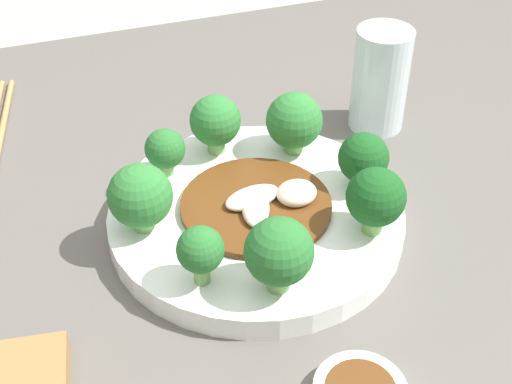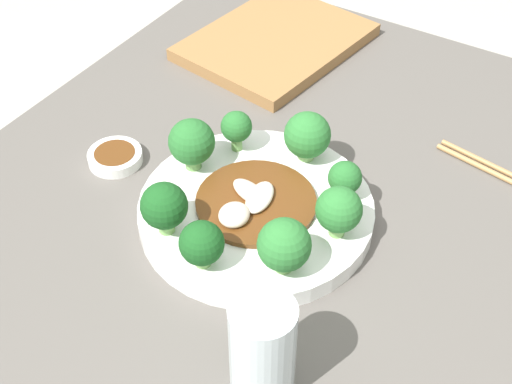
# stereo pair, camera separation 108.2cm
# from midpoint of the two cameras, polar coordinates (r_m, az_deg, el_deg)

# --- Properties ---
(plate) EXTENTS (0.29, 0.29, 0.02)m
(plate) POSITION_cam_midpoint_polar(r_m,az_deg,el_deg) (0.57, 20.52, -33.89)
(plate) COLOR white
(plate) RESTS_ON table
(broccoli_southwest) EXTENTS (0.04, 0.04, 0.06)m
(broccoli_southwest) POSITION_cam_midpoint_polar(r_m,az_deg,el_deg) (0.55, 16.14, -22.70)
(broccoli_southwest) COLOR #70A356
(broccoli_southwest) RESTS_ON plate
(broccoli_northeast) EXTENTS (0.06, 0.06, 0.07)m
(broccoli_northeast) POSITION_cam_midpoint_polar(r_m,az_deg,el_deg) (0.52, 30.21, -42.07)
(broccoli_northeast) COLOR #7AAD5B
(broccoli_northeast) RESTS_ON plate
(broccoli_southeast) EXTENTS (0.05, 0.05, 0.07)m
(broccoli_southeast) POSITION_cam_midpoint_polar(r_m,az_deg,el_deg) (0.49, 9.36, -39.14)
(broccoli_southeast) COLOR #7AAD5B
(broccoli_southeast) RESTS_ON plate
(broccoli_north) EXTENTS (0.05, 0.05, 0.06)m
(broccoli_north) POSITION_cam_midpoint_polar(r_m,az_deg,el_deg) (0.55, 34.68, -34.67)
(broccoli_north) COLOR #7AAD5B
(broccoli_north) RESTS_ON plate
(broccoli_south) EXTENTS (0.06, 0.06, 0.07)m
(broccoli_south) POSITION_cam_midpoint_polar(r_m,az_deg,el_deg) (0.52, 10.65, -26.59)
(broccoli_south) COLOR #70A356
(broccoli_south) RESTS_ON plate
(broccoli_east) EXTENTS (0.05, 0.05, 0.06)m
(broccoli_east) POSITION_cam_midpoint_polar(r_m,az_deg,el_deg) (0.50, 17.30, -44.23)
(broccoli_east) COLOR #7AAD5B
(broccoli_east) RESTS_ON plate
(broccoli_northwest) EXTENTS (0.04, 0.04, 0.05)m
(broccoli_northwest) POSITION_cam_midpoint_polar(r_m,az_deg,el_deg) (0.57, 32.66, -28.88)
(broccoli_northwest) COLOR #7AAD5B
(broccoli_northwest) RESTS_ON plate
(broccoli_west) EXTENTS (0.06, 0.06, 0.07)m
(broccoli_west) POSITION_cam_midpoint_polar(r_m,az_deg,el_deg) (0.57, 26.01, -22.97)
(broccoli_west) COLOR #89B76B
(broccoli_west) RESTS_ON plate
(stirfry_center) EXTENTS (0.15, 0.15, 0.02)m
(stirfry_center) POSITION_cam_midpoint_polar(r_m,az_deg,el_deg) (0.55, 20.77, -33.80)
(stirfry_center) COLOR #5B3314
(stirfry_center) RESTS_ON plate
(drinking_glass) EXTENTS (0.06, 0.06, 0.12)m
(drinking_glass) POSITION_cam_midpoint_polar(r_m,az_deg,el_deg) (0.53, 35.43, -56.16)
(drinking_glass) COLOR silver
(drinking_glass) RESTS_ON table
(sauce_dish) EXTENTS (0.07, 0.07, 0.02)m
(sauce_dish) POSITION_cam_midpoint_polar(r_m,az_deg,el_deg) (0.58, -2.42, -25.31)
(sauce_dish) COLOR white
(sauce_dish) RESTS_ON table
(cutting_board) EXTENTS (0.31, 0.25, 0.02)m
(cutting_board) POSITION_cam_midpoint_polar(r_m,az_deg,el_deg) (0.75, 15.25, -3.87)
(cutting_board) COLOR olive
(cutting_board) RESTS_ON table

